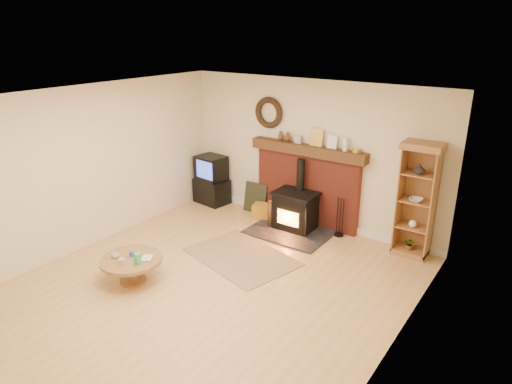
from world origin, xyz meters
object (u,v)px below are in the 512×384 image
Objects in this scene: tv_unit at (211,181)px; coffee_table at (131,263)px; wood_stove at (294,212)px; curio_cabinet at (417,200)px.

tv_unit is 3.22m from coffee_table.
wood_stove is 2.08m from tv_unit.
tv_unit is 4.09m from curio_cabinet.
tv_unit is at bearing 109.67° from coffee_table.
curio_cabinet is at bearing 46.28° from coffee_table.
curio_cabinet is at bearing 8.04° from wood_stove.
curio_cabinet reaches higher than tv_unit.
wood_stove is 3.00m from coffee_table.
wood_stove reaches higher than tv_unit.
curio_cabinet reaches higher than coffee_table.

